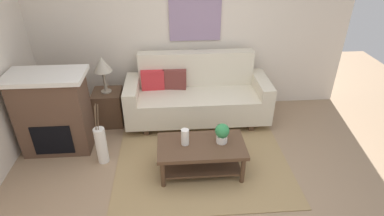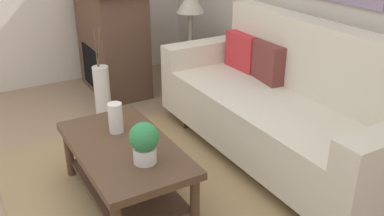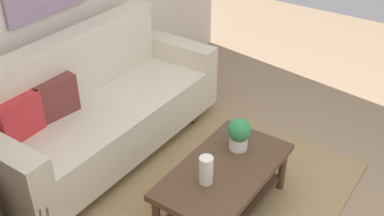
{
  "view_description": "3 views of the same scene",
  "coord_description": "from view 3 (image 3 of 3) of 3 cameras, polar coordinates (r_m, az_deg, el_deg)",
  "views": [
    {
      "loc": [
        -0.39,
        -2.75,
        2.81
      ],
      "look_at": [
        -0.12,
        0.85,
        0.69
      ],
      "focal_mm": 29.39,
      "sensor_mm": 36.0,
      "label": 1
    },
    {
      "loc": [
        2.3,
        -0.46,
        1.81
      ],
      "look_at": [
        0.13,
        0.8,
        0.67
      ],
      "focal_mm": 40.19,
      "sensor_mm": 36.0,
      "label": 2
    },
    {
      "loc": [
        -2.3,
        -0.9,
        2.59
      ],
      "look_at": [
        0.22,
        0.84,
        0.65
      ],
      "focal_mm": 43.41,
      "sensor_mm": 36.0,
      "label": 3
    }
  ],
  "objects": [
    {
      "name": "throw_pillow_maroon",
      "position": [
        3.84,
        -16.42,
        1.18
      ],
      "size": [
        0.37,
        0.17,
        0.32
      ],
      "primitive_type": "cube",
      "rotation": [
        0.0,
        0.0,
        -0.13
      ],
      "color": "brown",
      "rests_on": "couch"
    },
    {
      "name": "area_rug",
      "position": [
        3.73,
        2.46,
        -11.43
      ],
      "size": [
        2.31,
        1.75,
        0.01
      ],
      "primitive_type": "cube",
      "color": "#A38456",
      "rests_on": "ground_plane"
    },
    {
      "name": "potted_plant_tabletop",
      "position": [
        3.49,
        5.81,
        -3.09
      ],
      "size": [
        0.18,
        0.18,
        0.26
      ],
      "color": "white",
      "rests_on": "coffee_table"
    },
    {
      "name": "coffee_table",
      "position": [
        3.46,
        3.93,
        -8.82
      ],
      "size": [
        1.1,
        0.6,
        0.43
      ],
      "color": "#513826",
      "rests_on": "ground_plane"
    },
    {
      "name": "throw_pillow_crimson",
      "position": [
        3.67,
        -20.45,
        -1.16
      ],
      "size": [
        0.36,
        0.13,
        0.32
      ],
      "primitive_type": "cube",
      "rotation": [
        0.0,
        0.0,
        0.04
      ],
      "color": "red",
      "rests_on": "couch"
    },
    {
      "name": "tabletop_vase",
      "position": [
        3.19,
        1.74,
        -7.63
      ],
      "size": [
        0.1,
        0.1,
        0.21
      ],
      "primitive_type": "cylinder",
      "color": "white",
      "rests_on": "coffee_table"
    },
    {
      "name": "couch",
      "position": [
        4.08,
        -11.1,
        -0.22
      ],
      "size": [
        2.23,
        0.84,
        1.08
      ],
      "color": "beige",
      "rests_on": "ground_plane"
    }
  ]
}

